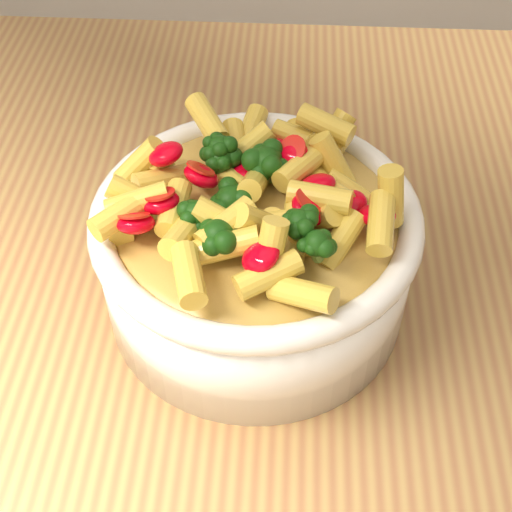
{
  "coord_description": "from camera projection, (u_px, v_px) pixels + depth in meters",
  "views": [
    {
      "loc": [
        0.02,
        -0.43,
        1.35
      ],
      "look_at": [
        -0.0,
        -0.05,
        0.95
      ],
      "focal_mm": 50.0,
      "sensor_mm": 36.0,
      "label": 1
    }
  ],
  "objects": [
    {
      "name": "serving_bowl",
      "position": [
        256.0,
        255.0,
        0.55
      ],
      "size": [
        0.25,
        0.25,
        0.11
      ],
      "color": "white",
      "rests_on": "table"
    },
    {
      "name": "table",
      "position": [
        262.0,
        324.0,
        0.7
      ],
      "size": [
        1.2,
        0.8,
        0.9
      ],
      "color": "#AD854A",
      "rests_on": "ground"
    },
    {
      "name": "pasta_salad",
      "position": [
        256.0,
        191.0,
        0.5
      ],
      "size": [
        0.19,
        0.19,
        0.04
      ],
      "color": "#E8C149",
      "rests_on": "serving_bowl"
    }
  ]
}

